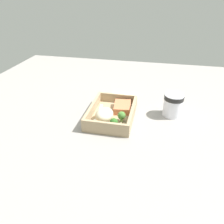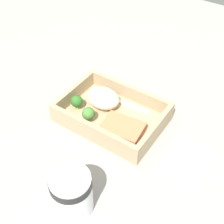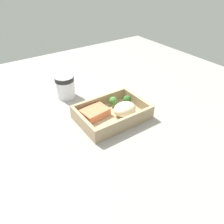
# 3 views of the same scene
# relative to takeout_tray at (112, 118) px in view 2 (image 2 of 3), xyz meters

# --- Properties ---
(ground_plane) EXTENTS (1.60, 1.60, 0.02)m
(ground_plane) POSITION_rel_takeout_tray_xyz_m (0.00, 0.00, -0.02)
(ground_plane) COLOR gray
(takeout_tray) EXTENTS (0.26, 0.18, 0.01)m
(takeout_tray) POSITION_rel_takeout_tray_xyz_m (0.00, 0.00, 0.00)
(takeout_tray) COLOR tan
(takeout_tray) RESTS_ON ground_plane
(tray_rim) EXTENTS (0.26, 0.18, 0.04)m
(tray_rim) POSITION_rel_takeout_tray_xyz_m (0.00, 0.00, 0.03)
(tray_rim) COLOR tan
(tray_rim) RESTS_ON takeout_tray
(salmon_fillet) EXTENTS (0.10, 0.08, 0.03)m
(salmon_fillet) POSITION_rel_takeout_tray_xyz_m (-0.05, 0.04, 0.02)
(salmon_fillet) COLOR #DA774E
(salmon_fillet) RESTS_ON takeout_tray
(mashed_potatoes) EXTENTS (0.09, 0.07, 0.05)m
(mashed_potatoes) POSITION_rel_takeout_tray_xyz_m (0.04, -0.02, 0.03)
(mashed_potatoes) COLOR beige
(mashed_potatoes) RESTS_ON takeout_tray
(broccoli_floret_1) EXTENTS (0.03, 0.03, 0.04)m
(broccoli_floret_1) POSITION_rel_takeout_tray_xyz_m (0.04, 0.05, 0.03)
(broccoli_floret_1) COLOR #83AF63
(broccoli_floret_1) RESTS_ON takeout_tray
(broccoli_floret_2) EXTENTS (0.03, 0.03, 0.04)m
(broccoli_floret_2) POSITION_rel_takeout_tray_xyz_m (0.09, 0.03, 0.03)
(broccoli_floret_2) COLOR #80AF5C
(broccoli_floret_2) RESTS_ON takeout_tray
(fork) EXTENTS (0.16, 0.03, 0.00)m
(fork) POSITION_rel_takeout_tray_xyz_m (0.02, -0.06, 0.01)
(fork) COLOR white
(fork) RESTS_ON takeout_tray
(paper_cup) EXTENTS (0.08, 0.08, 0.10)m
(paper_cup) POSITION_rel_takeout_tray_xyz_m (-0.07, 0.25, 0.05)
(paper_cup) COLOR white
(paper_cup) RESTS_ON ground_plane
(receipt_slip) EXTENTS (0.10, 0.14, 0.00)m
(receipt_slip) POSITION_rel_takeout_tray_xyz_m (-0.22, 0.02, -0.00)
(receipt_slip) COLOR white
(receipt_slip) RESTS_ON ground_plane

